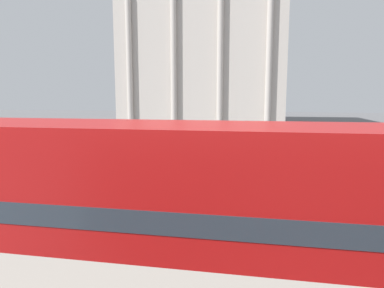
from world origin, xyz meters
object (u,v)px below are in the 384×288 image
Objects in this scene: traffic_light_near at (368,166)px; car_navy at (242,144)px; plaza_building_left at (204,52)px; double_decker_bus at (172,206)px; pedestrian_white at (270,134)px; pedestrian_blue at (372,137)px; pedestrian_red at (307,137)px; pedestrian_olive at (197,147)px; car_maroon at (302,165)px.

car_navy is at bearing 107.35° from traffic_light_near.
double_decker_bus is at bearing -82.24° from plaza_building_left.
pedestrian_white reaches higher than pedestrian_blue.
traffic_light_near is at bearing 82.94° from pedestrian_blue.
car_navy is at bearing 163.83° from pedestrian_red.
traffic_light_near reaches higher than car_navy.
pedestrian_olive is 16.91m from pedestrian_blue.
double_decker_bus is 25.58m from pedestrian_red.
pedestrian_white is at bearing -67.92° from plaza_building_left.
pedestrian_white is at bearing -58.73° from car_navy.
double_decker_bus is at bearing 145.42° from car_navy.
double_decker_bus is at bearing 75.60° from pedestrian_blue.
car_maroon is (11.49, -39.00, -11.36)m from plaza_building_left.
car_maroon is at bearing 69.83° from double_decker_bus.
car_maroon is at bearing -73.59° from plaza_building_left.
pedestrian_olive reaches higher than car_navy.
car_maroon is 2.52× the size of pedestrian_red.
pedestrian_olive is (-3.18, -3.94, 0.23)m from car_navy.
double_decker_bus reaches higher than car_maroon.
car_navy is at bearing -157.33° from pedestrian_white.
pedestrian_red is at bearing -6.83° from car_maroon.
double_decker_bus is at bearing -64.41° from pedestrian_olive.
pedestrian_white is 1.07× the size of pedestrian_olive.
pedestrian_red reaches higher than pedestrian_olive.
pedestrian_olive is (-6.86, 4.58, 0.23)m from car_maroon.
double_decker_bus is 21.52m from car_navy.
car_navy is at bearing -75.63° from plaza_building_left.
pedestrian_white is at bearing 103.57° from pedestrian_red.
pedestrian_white is at bearing 96.66° from traffic_light_near.
car_navy is 2.42× the size of pedestrian_white.
double_decker_bus is 3.26× the size of traffic_light_near.
pedestrian_white is (2.49, 5.09, 0.30)m from car_navy.
pedestrian_white is 8.93m from pedestrian_blue.
pedestrian_olive is at bearing 108.52° from car_navy.
pedestrian_white is at bearing 7.57° from pedestrian_blue.
double_decker_bus is 6.84× the size of pedestrian_blue.
pedestrian_red is 5.94m from pedestrian_blue.
pedestrian_olive is (4.63, -34.42, -11.13)m from plaza_building_left.
car_maroon is at bearing -145.84° from pedestrian_red.
pedestrian_olive is (-5.67, -9.03, -0.07)m from pedestrian_white.
pedestrian_red is (6.35, 24.74, -1.29)m from double_decker_bus.
plaza_building_left is 42.22m from car_maroon.
pedestrian_red is (13.43, -27.19, -11.11)m from plaza_building_left.
pedestrian_blue is (5.79, 1.34, -0.04)m from pedestrian_red.
pedestrian_red reaches higher than pedestrian_blue.
double_decker_bus is 2.60× the size of car_maroon.
car_maroon and car_navy have the same top height.
plaza_building_left is 48.99m from traffic_light_near.
pedestrian_blue reaches higher than car_maroon.
car_navy is 6.52m from pedestrian_red.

